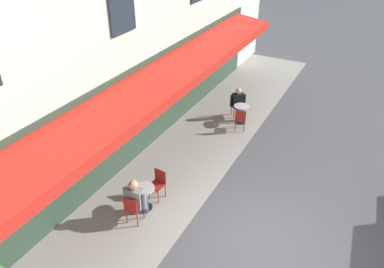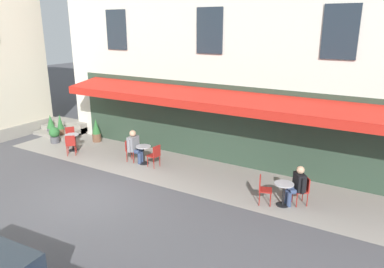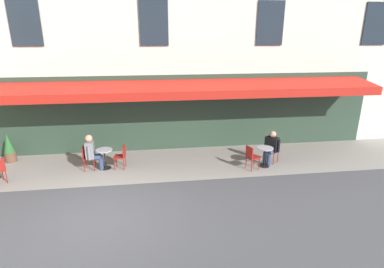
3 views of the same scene
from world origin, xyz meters
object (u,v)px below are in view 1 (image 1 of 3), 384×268
object	(u,v)px
cafe_chair_red_near_door	(133,208)
seated_patron_in_grey	(136,198)
cafe_table_streetside	(241,112)
cafe_chair_red_facing_street	(240,118)
cafe_chair_red_kerbside	(237,103)
cafe_table_mid_terrace	(145,195)
cafe_chair_red_by_window	(159,182)
seated_companion_in_black	(238,103)

from	to	relation	value
cafe_chair_red_near_door	seated_patron_in_grey	size ratio (longest dim) A/B	0.67
cafe_table_streetside	cafe_chair_red_facing_street	xyz separation A→B (m)	(0.60, 0.20, 0.06)
seated_patron_in_grey	cafe_chair_red_kerbside	bearing A→B (deg)	178.63
seated_patron_in_grey	cafe_chair_red_facing_street	bearing A→B (deg)	172.45
cafe_table_streetside	seated_patron_in_grey	size ratio (longest dim) A/B	0.56
cafe_chair_red_near_door	seated_patron_in_grey	distance (m)	0.28
cafe_chair_red_kerbside	seated_patron_in_grey	size ratio (longest dim) A/B	0.67
cafe_table_mid_terrace	cafe_chair_red_by_window	bearing A→B (deg)	173.42
cafe_chair_red_kerbside	seated_companion_in_black	size ratio (longest dim) A/B	0.71
cafe_table_streetside	cafe_chair_red_near_door	bearing A→B (deg)	-4.73
cafe_chair_red_by_window	cafe_chair_red_near_door	bearing A→B (deg)	-1.18
cafe_chair_red_by_window	cafe_chair_red_near_door	size ratio (longest dim) A/B	1.00
cafe_chair_red_kerbside	seated_companion_in_black	world-z (taller)	seated_companion_in_black
cafe_chair_red_by_window	seated_patron_in_grey	bearing A→B (deg)	-2.30
cafe_chair_red_facing_street	cafe_chair_red_kerbside	distance (m)	1.25
cafe_table_mid_terrace	seated_companion_in_black	distance (m)	6.27
cafe_table_mid_terrace	cafe_chair_red_facing_street	xyz separation A→B (m)	(-5.34, 0.79, 0.06)
cafe_chair_red_near_door	seated_patron_in_grey	bearing A→B (deg)	-175.77
seated_companion_in_black	cafe_chair_red_kerbside	bearing A→B (deg)	-141.28
cafe_chair_red_near_door	cafe_chair_red_facing_street	distance (m)	6.01
cafe_chair_red_near_door	cafe_table_streetside	xyz separation A→B (m)	(-6.56, 0.54, -0.06)
cafe_table_mid_terrace	cafe_chair_red_near_door	world-z (taller)	cafe_chair_red_near_door
cafe_chair_red_by_window	cafe_chair_red_near_door	xyz separation A→B (m)	(1.26, -0.03, 0.00)
cafe_chair_red_by_window	cafe_chair_red_kerbside	world-z (taller)	same
cafe_table_mid_terrace	cafe_chair_red_near_door	xyz separation A→B (m)	(0.63, 0.05, 0.06)
cafe_table_streetside	seated_patron_in_grey	xyz separation A→B (m)	(6.35, -0.56, 0.23)
cafe_chair_red_by_window	seated_companion_in_black	world-z (taller)	seated_companion_in_black
cafe_chair_red_by_window	cafe_table_streetside	bearing A→B (deg)	174.44
cafe_chair_red_facing_street	seated_companion_in_black	distance (m)	1.04
cafe_chair_red_by_window	cafe_table_streetside	distance (m)	5.33
cafe_chair_red_facing_street	seated_companion_in_black	world-z (taller)	seated_companion_in_black
cafe_chair_red_facing_street	cafe_table_streetside	bearing A→B (deg)	-161.19
cafe_table_mid_terrace	seated_companion_in_black	xyz separation A→B (m)	(-6.26, 0.33, 0.20)
cafe_chair_red_near_door	seated_patron_in_grey	xyz separation A→B (m)	(-0.22, -0.02, 0.17)
cafe_table_mid_terrace	cafe_table_streetside	distance (m)	5.96
cafe_chair_red_kerbside	seated_companion_in_black	xyz separation A→B (m)	(0.17, 0.13, 0.14)
cafe_table_mid_terrace	cafe_chair_red_by_window	size ratio (longest dim) A/B	0.82
cafe_chair_red_by_window	cafe_chair_red_facing_street	size ratio (longest dim) A/B	1.00
cafe_chair_red_by_window	seated_companion_in_black	size ratio (longest dim) A/B	0.71
seated_companion_in_black	seated_patron_in_grey	bearing A→B (deg)	-2.55
cafe_table_mid_terrace	cafe_chair_red_kerbside	world-z (taller)	cafe_chair_red_kerbside
cafe_table_streetside	cafe_chair_red_facing_street	size ratio (longest dim) A/B	0.82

